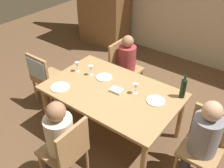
# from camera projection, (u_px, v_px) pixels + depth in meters

# --- Properties ---
(ground_plane) EXTENTS (10.00, 10.00, 0.00)m
(ground_plane) POSITION_uv_depth(u_px,v_px,m) (112.00, 132.00, 3.76)
(ground_plane) COLOR brown
(dining_table) EXTENTS (1.74, 1.11, 0.75)m
(dining_table) POSITION_uv_depth(u_px,v_px,m) (112.00, 95.00, 3.37)
(dining_table) COLOR #A87F51
(dining_table) RESTS_ON ground_plane
(chair_far_left) EXTENTS (0.44, 0.44, 0.92)m
(chair_far_left) POSITION_uv_depth(u_px,v_px,m) (123.00, 65.00, 4.30)
(chair_far_left) COLOR #A87F51
(chair_far_left) RESTS_ON ground_plane
(chair_near) EXTENTS (0.44, 0.44, 0.92)m
(chair_near) POSITION_uv_depth(u_px,v_px,m) (67.00, 150.00, 2.80)
(chair_near) COLOR #A87F51
(chair_near) RESTS_ON ground_plane
(chair_right_end) EXTENTS (0.44, 0.44, 0.92)m
(chair_right_end) POSITION_uv_depth(u_px,v_px,m) (205.00, 142.00, 2.89)
(chair_right_end) COLOR #A87F51
(chair_right_end) RESTS_ON ground_plane
(chair_left_end) EXTENTS (0.44, 0.46, 0.92)m
(chair_left_end) POSITION_uv_depth(u_px,v_px,m) (43.00, 74.00, 3.95)
(chair_left_end) COLOR #A87F51
(chair_left_end) RESTS_ON ground_plane
(person_woman_host) EXTENTS (0.33, 0.28, 1.08)m
(person_woman_host) POSITION_uv_depth(u_px,v_px,m) (128.00, 62.00, 4.19)
(person_woman_host) COLOR #33333D
(person_woman_host) RESTS_ON ground_plane
(person_man_bearded) EXTENTS (0.36, 0.31, 1.14)m
(person_man_bearded) POSITION_uv_depth(u_px,v_px,m) (59.00, 137.00, 2.78)
(person_man_bearded) COLOR #33333D
(person_man_bearded) RESTS_ON ground_plane
(person_man_guest) EXTENTS (0.32, 0.36, 1.16)m
(person_man_guest) POSITION_uv_depth(u_px,v_px,m) (203.00, 139.00, 2.74)
(person_man_guest) COLOR #33333D
(person_man_guest) RESTS_ON ground_plane
(wine_bottle_tall_green) EXTENTS (0.07, 0.07, 0.32)m
(wine_bottle_tall_green) POSITION_uv_depth(u_px,v_px,m) (183.00, 87.00, 3.13)
(wine_bottle_tall_green) COLOR black
(wine_bottle_tall_green) RESTS_ON dining_table
(wine_glass_near_left) EXTENTS (0.07, 0.07, 0.15)m
(wine_glass_near_left) POSITION_uv_depth(u_px,v_px,m) (77.00, 65.00, 3.65)
(wine_glass_near_left) COLOR silver
(wine_glass_near_left) RESTS_ON dining_table
(wine_glass_centre) EXTENTS (0.07, 0.07, 0.15)m
(wine_glass_centre) POSITION_uv_depth(u_px,v_px,m) (136.00, 86.00, 3.21)
(wine_glass_centre) COLOR silver
(wine_glass_centre) RESTS_ON dining_table
(wine_glass_near_right) EXTENTS (0.07, 0.07, 0.15)m
(wine_glass_near_right) POSITION_uv_depth(u_px,v_px,m) (91.00, 68.00, 3.57)
(wine_glass_near_right) COLOR silver
(wine_glass_near_right) RESTS_ON dining_table
(dinner_plate_host) EXTENTS (0.22, 0.22, 0.01)m
(dinner_plate_host) POSITION_uv_depth(u_px,v_px,m) (104.00, 77.00, 3.57)
(dinner_plate_host) COLOR silver
(dinner_plate_host) RESTS_ON dining_table
(dinner_plate_guest_left) EXTENTS (0.25, 0.25, 0.01)m
(dinner_plate_guest_left) POSITION_uv_depth(u_px,v_px,m) (60.00, 87.00, 3.37)
(dinner_plate_guest_left) COLOR white
(dinner_plate_guest_left) RESTS_ON dining_table
(dinner_plate_guest_right) EXTENTS (0.23, 0.23, 0.01)m
(dinner_plate_guest_right) POSITION_uv_depth(u_px,v_px,m) (156.00, 101.00, 3.14)
(dinner_plate_guest_right) COLOR white
(dinner_plate_guest_right) RESTS_ON dining_table
(folded_napkin) EXTENTS (0.17, 0.13, 0.03)m
(folded_napkin) POSITION_uv_depth(u_px,v_px,m) (117.00, 90.00, 3.30)
(folded_napkin) COLOR beige
(folded_napkin) RESTS_ON dining_table
(handbag) EXTENTS (0.30, 0.18, 0.22)m
(handbag) POSITION_uv_depth(u_px,v_px,m) (68.00, 85.00, 4.54)
(handbag) COLOR brown
(handbag) RESTS_ON ground_plane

